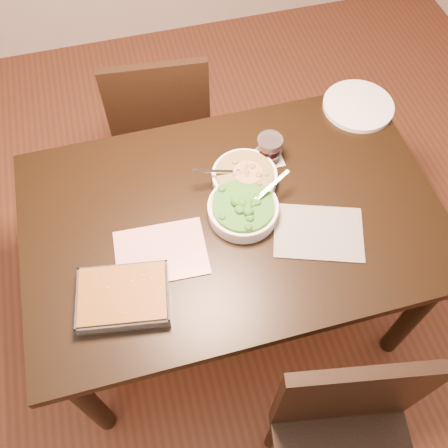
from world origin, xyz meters
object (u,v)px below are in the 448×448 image
object	(u,v)px
table	(232,229)
broccoli_bowl	(243,209)
stew_bowl	(244,177)
chair_near	(348,447)
baking_dish	(123,297)
dinner_plate	(358,106)
wine_tumbler	(269,148)
chair_far	(160,119)

from	to	relation	value
table	broccoli_bowl	world-z (taller)	broccoli_bowl
stew_bowl	chair_near	size ratio (longest dim) A/B	0.27
baking_dish	chair_near	xyz separation A→B (m)	(0.55, -0.54, -0.26)
dinner_plate	chair_near	distance (m)	1.21
wine_tumbler	chair_near	distance (m)	1.00
wine_tumbler	chair_near	size ratio (longest dim) A/B	0.11
broccoli_bowl	dinner_plate	distance (m)	0.67
chair_far	chair_near	bearing A→B (deg)	106.39
stew_bowl	baking_dish	bearing A→B (deg)	-144.98
baking_dish	chair_far	size ratio (longest dim) A/B	0.34
baking_dish	dinner_plate	bearing A→B (deg)	38.35
table	baking_dish	distance (m)	0.47
stew_bowl	wine_tumbler	size ratio (longest dim) A/B	2.55
table	chair_far	world-z (taller)	chair_far
table	dinner_plate	bearing A→B (deg)	30.39
table	wine_tumbler	size ratio (longest dim) A/B	14.19
stew_bowl	broccoli_bowl	world-z (taller)	broccoli_bowl
broccoli_bowl	wine_tumbler	size ratio (longest dim) A/B	2.62
stew_bowl	chair_far	world-z (taller)	chair_far
chair_near	dinner_plate	bearing A→B (deg)	78.10
wine_tumbler	broccoli_bowl	bearing A→B (deg)	-126.75
baking_dish	wine_tumbler	world-z (taller)	wine_tumbler
chair_far	baking_dish	bearing A→B (deg)	79.66
dinner_plate	chair_near	size ratio (longest dim) A/B	0.29
stew_bowl	table	bearing A→B (deg)	-121.93
table	chair_near	xyz separation A→B (m)	(0.16, -0.75, -0.14)
baking_dish	dinner_plate	size ratio (longest dim) A/B	1.11
chair_near	chair_far	world-z (taller)	chair_near
stew_bowl	baking_dish	distance (m)	0.58
table	chair_near	world-z (taller)	chair_near
chair_near	chair_far	xyz separation A→B (m)	(-0.29, 1.48, -0.02)
broccoli_bowl	wine_tumbler	world-z (taller)	wine_tumbler
table	dinner_plate	xyz separation A→B (m)	(0.60, 0.35, 0.10)
dinner_plate	chair_far	world-z (taller)	chair_far
table	chair_far	distance (m)	0.76
table	wine_tumbler	world-z (taller)	wine_tumbler
dinner_plate	broccoli_bowl	bearing A→B (deg)	-147.72
table	broccoli_bowl	bearing A→B (deg)	-10.50
broccoli_bowl	wine_tumbler	distance (m)	0.26
broccoli_bowl	stew_bowl	bearing A→B (deg)	71.79
dinner_plate	table	bearing A→B (deg)	-149.61
stew_bowl	broccoli_bowl	bearing A→B (deg)	-108.21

